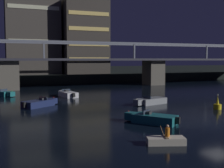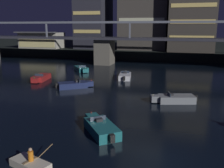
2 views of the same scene
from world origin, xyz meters
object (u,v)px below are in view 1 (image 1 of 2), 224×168
(speedboat_near_left, at_px, (152,119))
(speedboat_far_center, at_px, (151,101))
(river_bridge, at_px, (88,66))
(speedboat_mid_center, at_px, (1,93))
(channel_buoy, at_px, (217,105))
(speedboat_mid_right, at_px, (68,94))
(tower_central, at_px, (82,38))
(speedboat_near_center, at_px, (40,103))
(dinghy_with_paddler, at_px, (166,140))

(speedboat_near_left, height_order, speedboat_far_center, same)
(river_bridge, bearing_deg, speedboat_mid_center, -150.40)
(speedboat_mid_center, bearing_deg, speedboat_near_left, -64.50)
(speedboat_mid_center, bearing_deg, channel_buoy, -44.00)
(speedboat_far_center, bearing_deg, speedboat_mid_right, 125.93)
(tower_central, xyz_separation_m, speedboat_far_center, (-2.20, -40.10, -10.94))
(speedboat_near_left, relative_size, speedboat_mid_right, 0.89)
(speedboat_mid_center, bearing_deg, speedboat_far_center, -42.14)
(river_bridge, distance_m, channel_buoy, 33.09)
(speedboat_near_center, relative_size, channel_buoy, 2.69)
(tower_central, distance_m, speedboat_mid_right, 32.42)
(speedboat_near_left, bearing_deg, channel_buoy, 19.50)
(speedboat_near_left, xyz_separation_m, dinghy_with_paddler, (-2.40, -6.16, -0.14))
(dinghy_with_paddler, bearing_deg, tower_central, 79.95)
(speedboat_near_center, height_order, channel_buoy, channel_buoy)
(speedboat_near_center, xyz_separation_m, channel_buoy, (19.02, -9.61, 0.06))
(river_bridge, relative_size, speedboat_far_center, 19.40)
(speedboat_mid_right, bearing_deg, river_bridge, 62.30)
(speedboat_near_left, bearing_deg, speedboat_mid_center, 115.50)
(channel_buoy, bearing_deg, speedboat_far_center, 130.56)
(speedboat_near_center, distance_m, channel_buoy, 21.31)
(speedboat_near_left, distance_m, speedboat_mid_center, 29.13)
(channel_buoy, relative_size, dinghy_with_paddler, 0.63)
(speedboat_near_left, height_order, speedboat_near_center, same)
(tower_central, xyz_separation_m, speedboat_near_left, (-7.58, -50.18, -10.94))
(tower_central, distance_m, speedboat_mid_center, 33.09)
(speedboat_mid_center, bearing_deg, river_bridge, 29.60)
(speedboat_mid_center, distance_m, speedboat_far_center, 24.16)
(speedboat_far_center, distance_m, channel_buoy, 8.26)
(tower_central, relative_size, speedboat_near_left, 4.01)
(river_bridge, distance_m, tower_central, 15.97)
(speedboat_far_center, bearing_deg, speedboat_near_left, -118.09)
(tower_central, distance_m, speedboat_near_left, 51.91)
(speedboat_near_left, distance_m, speedboat_mid_right, 21.71)
(speedboat_near_center, bearing_deg, speedboat_mid_center, 108.32)
(speedboat_near_left, xyz_separation_m, speedboat_near_center, (-8.27, 13.42, 0.00))
(river_bridge, xyz_separation_m, channel_buoy, (5.99, -32.31, -3.86))
(channel_buoy, bearing_deg, river_bridge, 100.50)
(speedboat_mid_center, height_order, channel_buoy, channel_buoy)
(tower_central, xyz_separation_m, speedboat_mid_right, (-10.49, -28.66, -10.94))
(speedboat_mid_center, relative_size, speedboat_mid_right, 0.88)
(speedboat_mid_right, xyz_separation_m, channel_buoy, (13.66, -17.71, 0.06))
(river_bridge, relative_size, tower_central, 5.39)
(speedboat_near_left, xyz_separation_m, channel_buoy, (10.75, 3.81, 0.06))
(river_bridge, xyz_separation_m, tower_central, (2.82, 14.06, 7.02))
(channel_buoy, height_order, dinghy_with_paddler, channel_buoy)
(speedboat_far_center, relative_size, dinghy_with_paddler, 1.84)
(river_bridge, xyz_separation_m, speedboat_near_center, (-13.03, -22.70, -3.92))
(speedboat_near_center, relative_size, speedboat_mid_center, 1.03)
(river_bridge, xyz_separation_m, speedboat_mid_center, (-17.30, -9.82, -3.92))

